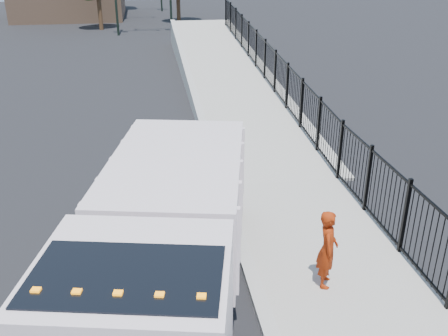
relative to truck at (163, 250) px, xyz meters
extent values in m
plane|color=black|center=(1.86, 1.40, -1.61)|extent=(120.00, 120.00, 0.00)
cube|color=#9E998E|center=(3.78, -0.60, -1.55)|extent=(3.55, 12.00, 0.12)
cube|color=#ADAAA3|center=(1.86, -0.60, -1.53)|extent=(0.30, 12.00, 0.16)
cube|color=#9E998E|center=(3.98, 17.40, -1.61)|extent=(3.95, 24.06, 3.19)
cube|color=black|center=(5.41, 13.40, -0.71)|extent=(0.10, 28.00, 1.80)
cube|color=black|center=(0.09, 0.41, -1.00)|extent=(2.62, 7.54, 0.24)
cube|color=silver|center=(-0.44, -2.06, 0.10)|extent=(3.03, 2.90, 2.20)
cube|color=black|center=(-0.49, -2.33, 0.75)|extent=(2.66, 1.90, 0.93)
cube|color=silver|center=(0.38, 1.81, 0.10)|extent=(3.54, 5.06, 1.87)
cube|color=orange|center=(-1.54, -2.50, 1.22)|extent=(0.13, 0.11, 0.07)
cube|color=orange|center=(-1.06, -2.60, 1.22)|extent=(0.13, 0.11, 0.07)
cube|color=orange|center=(-0.57, -2.71, 1.22)|extent=(0.13, 0.11, 0.07)
cube|color=orange|center=(-0.09, -2.81, 1.22)|extent=(0.13, 0.11, 0.07)
cube|color=orange|center=(0.39, -2.91, 1.22)|extent=(0.13, 0.11, 0.07)
cylinder|color=black|center=(-0.61, 2.69, -1.06)|extent=(0.57, 1.15, 1.10)
cylinder|color=black|center=(1.65, 2.21, -1.06)|extent=(0.57, 1.15, 1.10)
cylinder|color=black|center=(-0.36, 3.87, -1.06)|extent=(0.57, 1.15, 1.10)
cylinder|color=black|center=(1.90, 3.40, -1.06)|extent=(0.57, 1.15, 1.10)
imported|color=maroon|center=(3.30, 0.51, -0.64)|extent=(0.58, 0.72, 1.70)
cylinder|color=#382314|center=(-3.76, 36.62, -0.01)|extent=(0.36, 0.36, 3.20)
cylinder|color=#382314|center=(3.01, 40.16, -0.01)|extent=(0.36, 0.36, 3.20)
camera|label=1|loc=(-0.05, -7.59, 4.98)|focal=40.00mm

